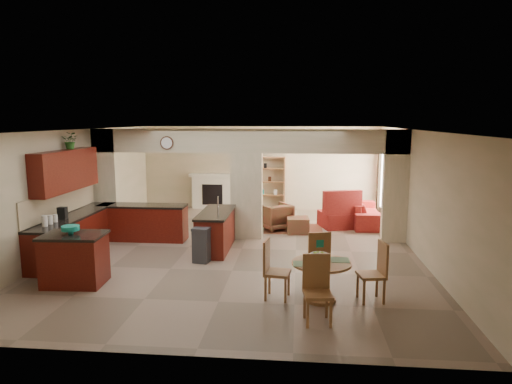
# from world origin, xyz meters

# --- Properties ---
(floor) EXTENTS (10.00, 10.00, 0.00)m
(floor) POSITION_xyz_m (0.00, 0.00, 0.00)
(floor) COLOR #846E5B
(floor) RESTS_ON ground
(ceiling) EXTENTS (10.00, 10.00, 0.00)m
(ceiling) POSITION_xyz_m (0.00, 0.00, 2.80)
(ceiling) COLOR white
(ceiling) RESTS_ON wall_back
(wall_back) EXTENTS (8.00, 0.00, 8.00)m
(wall_back) POSITION_xyz_m (0.00, 5.00, 1.40)
(wall_back) COLOR beige
(wall_back) RESTS_ON floor
(wall_front) EXTENTS (8.00, 0.00, 8.00)m
(wall_front) POSITION_xyz_m (0.00, -5.00, 1.40)
(wall_front) COLOR beige
(wall_front) RESTS_ON floor
(wall_left) EXTENTS (0.00, 10.00, 10.00)m
(wall_left) POSITION_xyz_m (-4.00, 0.00, 1.40)
(wall_left) COLOR beige
(wall_left) RESTS_ON floor
(wall_right) EXTENTS (0.00, 10.00, 10.00)m
(wall_right) POSITION_xyz_m (4.00, 0.00, 1.40)
(wall_right) COLOR beige
(wall_right) RESTS_ON floor
(partition_left_pier) EXTENTS (0.60, 0.25, 2.80)m
(partition_left_pier) POSITION_xyz_m (-3.70, 1.00, 1.40)
(partition_left_pier) COLOR beige
(partition_left_pier) RESTS_ON floor
(partition_center_pier) EXTENTS (0.80, 0.25, 2.20)m
(partition_center_pier) POSITION_xyz_m (0.00, 1.00, 1.10)
(partition_center_pier) COLOR beige
(partition_center_pier) RESTS_ON floor
(partition_right_pier) EXTENTS (0.60, 0.25, 2.80)m
(partition_right_pier) POSITION_xyz_m (3.70, 1.00, 1.40)
(partition_right_pier) COLOR beige
(partition_right_pier) RESTS_ON floor
(partition_header) EXTENTS (8.00, 0.25, 0.60)m
(partition_header) POSITION_xyz_m (0.00, 1.00, 2.50)
(partition_header) COLOR beige
(partition_header) RESTS_ON partition_center_pier
(kitchen_counter) EXTENTS (2.52, 3.29, 1.48)m
(kitchen_counter) POSITION_xyz_m (-3.26, -0.25, 0.46)
(kitchen_counter) COLOR #3D0A07
(kitchen_counter) RESTS_ON floor
(upper_cabinets) EXTENTS (0.35, 2.40, 0.90)m
(upper_cabinets) POSITION_xyz_m (-3.82, -0.80, 1.92)
(upper_cabinets) COLOR #3D0A07
(upper_cabinets) RESTS_ON wall_left
(peninsula) EXTENTS (0.70, 1.85, 0.91)m
(peninsula) POSITION_xyz_m (-0.60, -0.11, 0.46)
(peninsula) COLOR #3D0A07
(peninsula) RESTS_ON floor
(wall_clock) EXTENTS (0.34, 0.03, 0.34)m
(wall_clock) POSITION_xyz_m (-2.00, 0.85, 2.45)
(wall_clock) COLOR #462617
(wall_clock) RESTS_ON partition_header
(rug) EXTENTS (1.60, 1.30, 0.01)m
(rug) POSITION_xyz_m (1.20, 2.10, 0.01)
(rug) COLOR brown
(rug) RESTS_ON floor
(fireplace) EXTENTS (1.60, 0.35, 1.20)m
(fireplace) POSITION_xyz_m (-1.60, 4.83, 0.61)
(fireplace) COLOR white
(fireplace) RESTS_ON floor
(shelving_unit) EXTENTS (1.00, 0.32, 1.80)m
(shelving_unit) POSITION_xyz_m (0.35, 4.82, 0.90)
(shelving_unit) COLOR olive
(shelving_unit) RESTS_ON floor
(window_a) EXTENTS (0.02, 0.90, 1.90)m
(window_a) POSITION_xyz_m (3.97, 2.30, 1.20)
(window_a) COLOR white
(window_a) RESTS_ON wall_right
(window_b) EXTENTS (0.02, 0.90, 1.90)m
(window_b) POSITION_xyz_m (3.97, 4.00, 1.20)
(window_b) COLOR white
(window_b) RESTS_ON wall_right
(glazed_door) EXTENTS (0.02, 0.70, 2.10)m
(glazed_door) POSITION_xyz_m (3.97, 3.15, 1.05)
(glazed_door) COLOR white
(glazed_door) RESTS_ON wall_right
(drape_a_left) EXTENTS (0.10, 0.28, 2.30)m
(drape_a_left) POSITION_xyz_m (3.93, 1.70, 1.20)
(drape_a_left) COLOR #3A1817
(drape_a_left) RESTS_ON wall_right
(drape_a_right) EXTENTS (0.10, 0.28, 2.30)m
(drape_a_right) POSITION_xyz_m (3.93, 2.90, 1.20)
(drape_a_right) COLOR #3A1817
(drape_a_right) RESTS_ON wall_right
(drape_b_left) EXTENTS (0.10, 0.28, 2.30)m
(drape_b_left) POSITION_xyz_m (3.93, 3.40, 1.20)
(drape_b_left) COLOR #3A1817
(drape_b_left) RESTS_ON wall_right
(drape_b_right) EXTENTS (0.10, 0.28, 2.30)m
(drape_b_right) POSITION_xyz_m (3.93, 4.60, 1.20)
(drape_b_right) COLOR #3A1817
(drape_b_right) RESTS_ON wall_right
(ceiling_fan) EXTENTS (1.00, 1.00, 0.10)m
(ceiling_fan) POSITION_xyz_m (1.50, 3.00, 2.56)
(ceiling_fan) COLOR white
(ceiling_fan) RESTS_ON ceiling
(kitchen_island) EXTENTS (1.15, 0.85, 0.96)m
(kitchen_island) POSITION_xyz_m (-2.79, -2.63, 0.48)
(kitchen_island) COLOR #3D0A07
(kitchen_island) RESTS_ON floor
(teal_bowl) EXTENTS (0.32, 0.32, 0.15)m
(teal_bowl) POSITION_xyz_m (-2.84, -2.61, 1.04)
(teal_bowl) COLOR #148D79
(teal_bowl) RESTS_ON kitchen_island
(trash_can) EXTENTS (0.37, 0.33, 0.70)m
(trash_can) POSITION_xyz_m (-0.73, -1.11, 0.35)
(trash_can) COLOR #2E2D30
(trash_can) RESTS_ON floor
(dining_table) EXTENTS (1.00, 1.00, 0.68)m
(dining_table) POSITION_xyz_m (1.72, -3.00, 0.47)
(dining_table) COLOR olive
(dining_table) RESTS_ON floor
(fruit_bowl) EXTENTS (0.29, 0.29, 0.16)m
(fruit_bowl) POSITION_xyz_m (1.68, -2.96, 0.76)
(fruit_bowl) COLOR #83BA28
(fruit_bowl) RESTS_ON dining_table
(sofa) EXTENTS (2.40, 1.00, 0.69)m
(sofa) POSITION_xyz_m (3.30, 3.00, 0.35)
(sofa) COLOR maroon
(sofa) RESTS_ON floor
(chaise) EXTENTS (1.32, 1.19, 0.44)m
(chaise) POSITION_xyz_m (2.53, 2.47, 0.22)
(chaise) COLOR maroon
(chaise) RESTS_ON floor
(armchair) EXTENTS (1.09, 1.10, 0.73)m
(armchair) POSITION_xyz_m (0.68, 2.01, 0.36)
(armchair) COLOR maroon
(armchair) RESTS_ON floor
(ottoman) EXTENTS (0.62, 0.62, 0.42)m
(ottoman) POSITION_xyz_m (1.31, 1.67, 0.21)
(ottoman) COLOR maroon
(ottoman) RESTS_ON floor
(plant) EXTENTS (0.39, 0.35, 0.38)m
(plant) POSITION_xyz_m (-3.82, -0.51, 2.56)
(plant) COLOR #144712
(plant) RESTS_ON upper_cabinets
(chair_north) EXTENTS (0.51, 0.51, 1.02)m
(chair_north) POSITION_xyz_m (1.69, -2.23, 0.55)
(chair_north) COLOR olive
(chair_north) RESTS_ON floor
(chair_east) EXTENTS (0.49, 0.49, 1.02)m
(chair_east) POSITION_xyz_m (2.64, -2.90, 0.55)
(chair_east) COLOR olive
(chair_east) RESTS_ON floor
(chair_south) EXTENTS (0.47, 0.47, 1.02)m
(chair_south) POSITION_xyz_m (1.62, -3.77, 0.55)
(chair_south) COLOR olive
(chair_south) RESTS_ON floor
(chair_west) EXTENTS (0.47, 0.47, 1.02)m
(chair_west) POSITION_xyz_m (0.90, -2.93, 0.55)
(chair_west) COLOR olive
(chair_west) RESTS_ON floor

